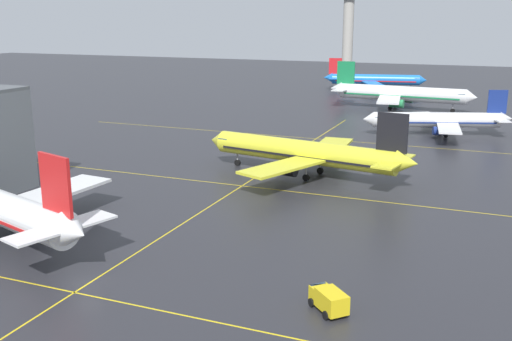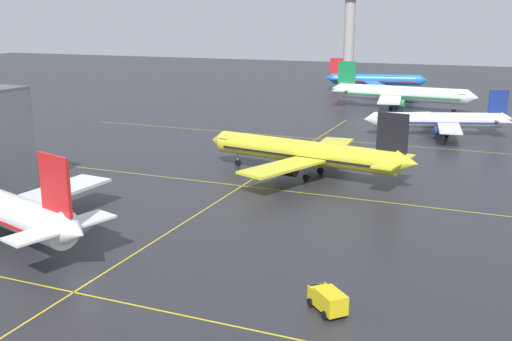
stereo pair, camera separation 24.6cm
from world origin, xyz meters
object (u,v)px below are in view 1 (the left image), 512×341
object	(u,v)px
airliner_second_row	(306,152)
airliner_far_left_stand	(399,94)
service_truck_red_van	(328,299)
control_tower	(348,23)
airliner_far_right_stand	(374,80)
airliner_third_row	(438,120)

from	to	relation	value
airliner_second_row	airliner_far_left_stand	world-z (taller)	airliner_far_left_stand
service_truck_red_van	control_tower	size ratio (longest dim) A/B	0.11
control_tower	airliner_far_right_stand	bearing A→B (deg)	-69.98
control_tower	airliner_far_left_stand	bearing A→B (deg)	-69.86
airliner_far_right_stand	control_tower	bearing A→B (deg)	110.02
airliner_second_row	service_truck_red_van	world-z (taller)	airliner_second_row
airliner_far_left_stand	control_tower	size ratio (longest dim) A/B	1.07
airliner_third_row	service_truck_red_van	distance (m)	87.84
airliner_third_row	control_tower	distance (m)	173.04
airliner_far_right_stand	service_truck_red_van	size ratio (longest dim) A/B	8.48
airliner_third_row	airliner_second_row	bearing A→B (deg)	-110.34
airliner_third_row	airliner_far_right_stand	xyz separation A→B (m)	(-29.95, 78.04, 0.37)
airliner_far_left_stand	airliner_far_right_stand	size ratio (longest dim) A/B	1.16
control_tower	airliner_second_row	bearing A→B (deg)	-77.95
airliner_third_row	airliner_far_right_stand	distance (m)	83.59
airliner_second_row	service_truck_red_van	xyz separation A→B (m)	(16.02, -43.57, -2.81)
airliner_third_row	airliner_far_right_stand	world-z (taller)	airliner_far_right_stand
airliner_far_right_stand	service_truck_red_van	bearing A→B (deg)	-79.89
airliner_far_left_stand	control_tower	world-z (taller)	control_tower
airliner_third_row	airliner_far_right_stand	size ratio (longest dim) A/B	0.88
service_truck_red_van	airliner_third_row	bearing A→B (deg)	89.75
airliner_third_row	airliner_far_left_stand	world-z (taller)	airliner_far_left_stand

